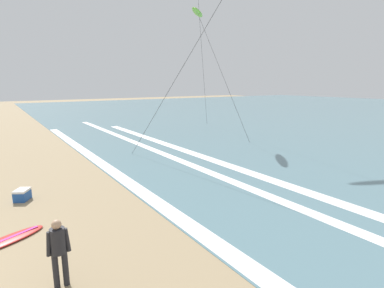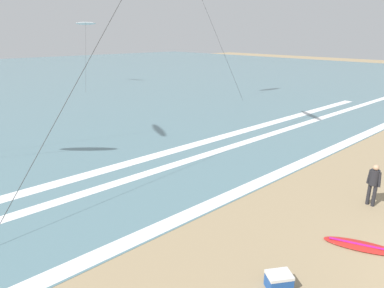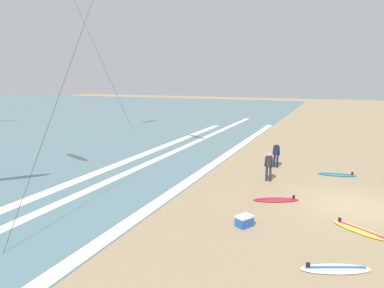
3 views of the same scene
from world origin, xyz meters
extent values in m
cube|color=white|center=(1.03, 8.08, 0.01)|extent=(48.07, 0.65, 0.01)
cube|color=white|center=(1.74, 12.14, 0.01)|extent=(57.82, 0.58, 0.01)
cube|color=white|center=(0.20, 13.80, 0.01)|extent=(43.98, 0.73, 0.01)
cylinder|color=#232328|center=(2.31, 4.19, 0.41)|extent=(0.13, 0.13, 0.82)
cylinder|color=#232328|center=(2.29, 3.99, 0.41)|extent=(0.13, 0.13, 0.82)
cylinder|color=#232328|center=(2.30, 4.09, 1.11)|extent=(0.32, 0.32, 0.58)
cylinder|color=#232328|center=(2.32, 4.27, 1.08)|extent=(0.10, 0.14, 0.56)
cylinder|color=#232328|center=(2.29, 3.90, 1.08)|extent=(0.10, 0.14, 0.56)
sphere|color=tan|center=(2.30, 4.09, 1.49)|extent=(0.21, 0.21, 0.21)
ellipsoid|color=red|center=(-0.65, 3.18, 0.04)|extent=(1.41, 2.16, 0.09)
cube|color=#BF198C|center=(-0.65, 3.18, 0.09)|extent=(0.82, 1.67, 0.01)
cylinder|color=#333333|center=(-15.50, 20.55, 8.70)|extent=(4.74, 5.18, 17.41)
ellipsoid|color=#70C628|center=(-11.47, 17.33, 9.86)|extent=(2.91, 2.70, 0.43)
cylinder|color=#333333|center=(-9.53, 18.47, 4.93)|extent=(3.91, 2.31, 9.87)
cylinder|color=#333333|center=(-3.51, 11.92, 6.60)|extent=(11.05, 2.87, 13.22)
cube|color=#1E4C9E|center=(-3.96, 3.84, 0.18)|extent=(0.74, 0.69, 0.36)
cube|color=silver|center=(-3.96, 3.84, 0.40)|extent=(0.76, 0.70, 0.08)
camera|label=1|loc=(8.92, 3.19, 4.49)|focal=28.11mm
camera|label=2|loc=(-10.34, 0.05, 6.09)|focal=32.21mm
camera|label=3|loc=(-16.17, 0.89, 5.60)|focal=32.44mm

